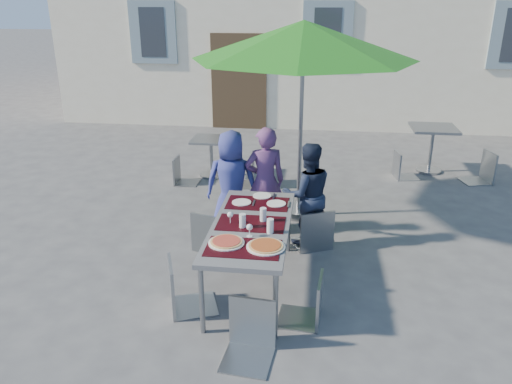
# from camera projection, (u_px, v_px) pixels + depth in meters

# --- Properties ---
(ground) EXTENTS (90.00, 90.00, 0.00)m
(ground) POSITION_uv_depth(u_px,v_px,m) (319.00, 317.00, 4.94)
(ground) COLOR #454648
(ground) RESTS_ON ground
(dining_table) EXTENTS (0.80, 1.85, 0.76)m
(dining_table) POSITION_uv_depth(u_px,v_px,m) (251.00, 228.00, 5.22)
(dining_table) COLOR #45464A
(dining_table) RESTS_ON ground
(pizza_near_left) EXTENTS (0.35, 0.35, 0.03)m
(pizza_near_left) POSITION_uv_depth(u_px,v_px,m) (226.00, 242.00, 4.77)
(pizza_near_left) COLOR white
(pizza_near_left) RESTS_ON dining_table
(pizza_near_right) EXTENTS (0.37, 0.37, 0.03)m
(pizza_near_right) POSITION_uv_depth(u_px,v_px,m) (266.00, 246.00, 4.69)
(pizza_near_right) COLOR white
(pizza_near_right) RESTS_ON dining_table
(glassware) EXTENTS (0.50, 0.44, 0.15)m
(glassware) POSITION_uv_depth(u_px,v_px,m) (255.00, 221.00, 5.08)
(glassware) COLOR silver
(glassware) RESTS_ON dining_table
(place_settings) EXTENTS (0.66, 0.45, 0.01)m
(place_settings) POSITION_uv_depth(u_px,v_px,m) (260.00, 200.00, 5.77)
(place_settings) COLOR white
(place_settings) RESTS_ON dining_table
(child_0) EXTENTS (0.72, 0.52, 1.38)m
(child_0) POSITION_uv_depth(u_px,v_px,m) (232.00, 183.00, 6.52)
(child_0) COLOR navy
(child_0) RESTS_ON ground
(child_1) EXTENTS (0.60, 0.48, 1.44)m
(child_1) POSITION_uv_depth(u_px,v_px,m) (265.00, 181.00, 6.48)
(child_1) COLOR #613670
(child_1) RESTS_ON ground
(child_2) EXTENTS (0.73, 0.55, 1.33)m
(child_2) POSITION_uv_depth(u_px,v_px,m) (307.00, 194.00, 6.20)
(child_2) COLOR #1A233B
(child_2) RESTS_ON ground
(chair_0) EXTENTS (0.54, 0.54, 0.98)m
(chair_0) POSITION_uv_depth(u_px,v_px,m) (210.00, 208.00, 6.04)
(chair_0) COLOR gray
(chair_0) RESTS_ON ground
(chair_1) EXTENTS (0.44, 0.44, 0.89)m
(chair_1) POSITION_uv_depth(u_px,v_px,m) (262.00, 208.00, 6.18)
(chair_1) COLOR gray
(chair_1) RESTS_ON ground
(chair_2) EXTENTS (0.58, 0.58, 1.00)m
(chair_2) POSITION_uv_depth(u_px,v_px,m) (315.00, 205.00, 6.09)
(chair_2) COLOR gray
(chair_2) RESTS_ON ground
(chair_3) EXTENTS (0.58, 0.58, 1.01)m
(chair_3) POSITION_uv_depth(u_px,v_px,m) (181.00, 256.00, 4.87)
(chair_3) COLOR #8F949A
(chair_3) RESTS_ON ground
(chair_4) EXTENTS (0.44, 0.44, 0.92)m
(chair_4) POSITION_uv_depth(u_px,v_px,m) (311.00, 273.00, 4.69)
(chair_4) COLOR #91969C
(chair_4) RESTS_ON ground
(chair_5) EXTENTS (0.46, 0.47, 0.96)m
(chair_5) POSITION_uv_depth(u_px,v_px,m) (250.00, 299.00, 4.23)
(chair_5) COLOR gray
(chair_5) RESTS_ON ground
(patio_umbrella) EXTENTS (2.96, 2.96, 2.69)m
(patio_umbrella) POSITION_uv_depth(u_px,v_px,m) (304.00, 41.00, 6.37)
(patio_umbrella) COLOR #9DA0A5
(patio_umbrella) RESTS_ON ground
(cafe_table_0) EXTENTS (0.63, 0.63, 0.68)m
(cafe_table_0) POSITION_uv_depth(u_px,v_px,m) (211.00, 152.00, 8.70)
(cafe_table_0) COLOR #9DA0A5
(cafe_table_0) RESTS_ON ground
(bg_chair_l_0) EXTENTS (0.38, 0.38, 0.85)m
(bg_chair_l_0) POSITION_uv_depth(u_px,v_px,m) (181.00, 155.00, 8.33)
(bg_chair_l_0) COLOR gray
(bg_chair_l_0) RESTS_ON ground
(bg_chair_r_0) EXTENTS (0.48, 0.47, 0.97)m
(bg_chair_r_0) POSITION_uv_depth(u_px,v_px,m) (247.00, 153.00, 8.20)
(bg_chair_r_0) COLOR gray
(bg_chair_r_0) RESTS_ON ground
(cafe_table_1) EXTENTS (0.77, 0.77, 0.83)m
(cafe_table_1) POSITION_uv_depth(u_px,v_px,m) (432.00, 140.00, 8.84)
(cafe_table_1) COLOR #9DA0A5
(cafe_table_1) RESTS_ON ground
(bg_chair_l_1) EXTENTS (0.45, 0.45, 0.88)m
(bg_chair_l_1) POSITION_uv_depth(u_px,v_px,m) (404.00, 150.00, 8.57)
(bg_chair_l_1) COLOR #93979E
(bg_chair_l_1) RESTS_ON ground
(bg_chair_r_1) EXTENTS (0.53, 0.53, 1.00)m
(bg_chair_r_1) POSITION_uv_depth(u_px,v_px,m) (486.00, 149.00, 8.36)
(bg_chair_r_1) COLOR #91989D
(bg_chair_r_1) RESTS_ON ground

